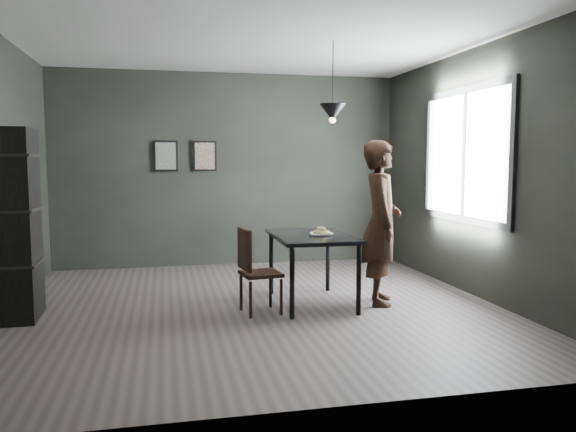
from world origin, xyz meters
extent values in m
plane|color=#3C3634|center=(0.00, 0.00, 0.00)|extent=(5.00, 5.00, 0.00)
cube|color=black|center=(0.00, 2.50, 1.40)|extent=(5.00, 0.10, 2.80)
cube|color=silver|center=(0.00, 0.00, 2.80)|extent=(5.00, 5.00, 0.02)
cube|color=white|center=(2.48, 0.20, 1.60)|extent=(0.02, 1.80, 1.40)
cube|color=black|center=(2.47, 0.20, 1.60)|extent=(0.04, 1.96, 1.56)
cube|color=black|center=(0.60, 0.00, 0.73)|extent=(0.80, 1.20, 0.04)
cylinder|color=black|center=(0.26, -0.54, 0.35)|extent=(0.05, 0.05, 0.71)
cylinder|color=black|center=(0.94, -0.54, 0.35)|extent=(0.05, 0.05, 0.71)
cylinder|color=black|center=(0.26, 0.54, 0.35)|extent=(0.05, 0.05, 0.71)
cylinder|color=black|center=(0.94, 0.54, 0.35)|extent=(0.05, 0.05, 0.71)
cylinder|color=white|center=(0.69, -0.05, 0.76)|extent=(0.23, 0.23, 0.01)
torus|color=beige|center=(0.73, -0.05, 0.78)|extent=(0.10, 0.10, 0.04)
torus|color=beige|center=(0.68, -0.01, 0.78)|extent=(0.10, 0.10, 0.04)
torus|color=beige|center=(0.65, -0.06, 0.78)|extent=(0.10, 0.10, 0.04)
torus|color=beige|center=(0.69, -0.09, 0.78)|extent=(0.10, 0.10, 0.04)
torus|color=beige|center=(0.69, -0.05, 0.81)|extent=(0.14, 0.14, 0.05)
imported|color=black|center=(1.33, -0.14, 0.88)|extent=(0.59, 0.73, 1.75)
cube|color=black|center=(0.00, -0.24, 0.40)|extent=(0.43, 0.43, 0.04)
cube|color=black|center=(-0.16, -0.27, 0.66)|extent=(0.09, 0.37, 0.41)
cylinder|color=black|center=(-0.13, -0.42, 0.18)|extent=(0.03, 0.03, 0.36)
cylinder|color=black|center=(0.19, -0.37, 0.18)|extent=(0.03, 0.03, 0.36)
cylinder|color=black|center=(-0.18, -0.11, 0.18)|extent=(0.03, 0.03, 0.36)
cylinder|color=black|center=(0.14, -0.06, 0.18)|extent=(0.03, 0.03, 0.36)
cube|color=black|center=(-2.32, 0.05, 0.92)|extent=(0.37, 0.62, 1.84)
cylinder|color=black|center=(0.85, 0.10, 2.42)|extent=(0.01, 0.01, 0.75)
cone|color=black|center=(0.85, 0.10, 2.05)|extent=(0.28, 0.28, 0.18)
sphere|color=#FFE0B2|center=(0.85, 0.10, 1.97)|extent=(0.07, 0.07, 0.07)
cube|color=black|center=(-0.90, 2.47, 1.60)|extent=(0.34, 0.03, 0.44)
cube|color=#3C5445|center=(-0.90, 2.45, 1.60)|extent=(0.28, 0.01, 0.38)
cube|color=black|center=(-0.35, 2.47, 1.60)|extent=(0.34, 0.03, 0.44)
cube|color=brown|center=(-0.35, 2.45, 1.60)|extent=(0.28, 0.01, 0.38)
camera|label=1|loc=(-0.92, -5.74, 1.54)|focal=35.00mm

